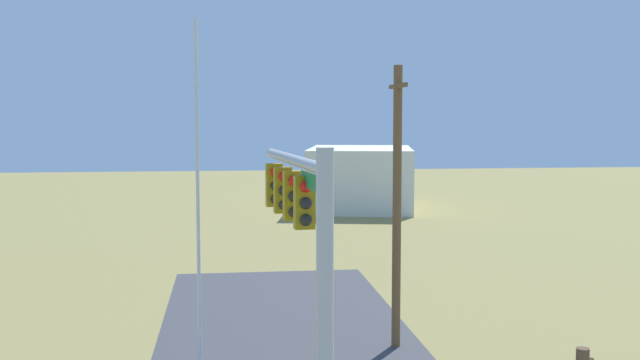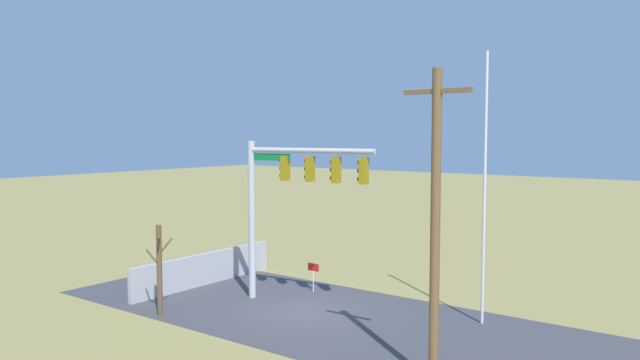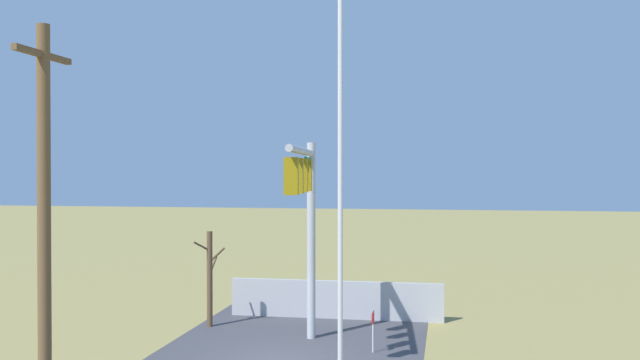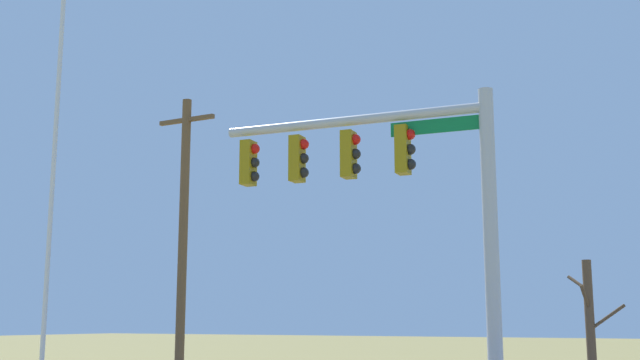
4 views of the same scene
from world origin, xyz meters
name	(u,v)px [view 1 (image 1 of 4)]	position (x,y,z in m)	size (l,w,h in m)	color
signal_mast	(303,243)	(1.17, -0.47, 4.57)	(5.65, 0.80, 6.39)	#B2B5BA
flagpole	(198,195)	(-5.88, -2.61, 4.74)	(0.10, 0.10, 9.49)	silver
utility_pole	(397,202)	(-6.83, 3.15, 4.34)	(1.90, 0.26, 8.35)	brown
distant_building	(361,178)	(-40.45, 8.22, 2.26)	(10.58, 7.49, 4.51)	silver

